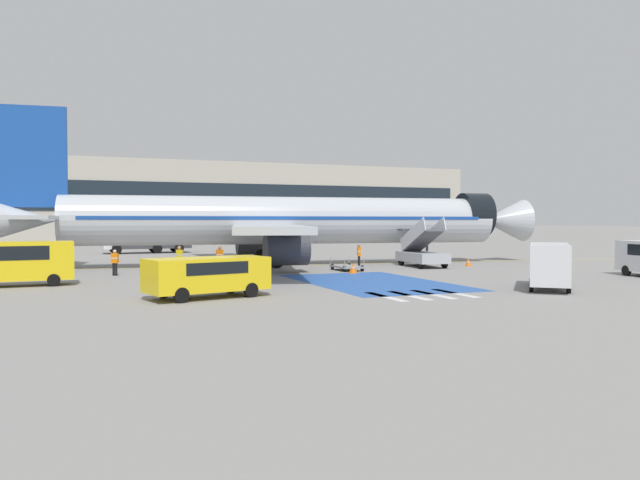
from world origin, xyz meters
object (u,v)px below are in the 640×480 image
ground_crew_0 (179,258)px  ground_crew_1 (115,261)px  fuel_tanker (147,237)px  baggage_cart (347,267)px  service_van_0 (549,262)px  airliner (280,221)px  ground_crew_2 (359,254)px  service_van_3 (207,273)px  traffic_cone_1 (197,268)px  terminal_building (145,202)px  service_van_2 (19,260)px  boarding_stairs_forward (422,254)px  traffic_cone_0 (353,268)px  traffic_cone_2 (468,262)px  ground_crew_3 (220,258)px

ground_crew_0 → ground_crew_1: (-3.84, 0.28, -0.11)m
fuel_tanker → baggage_cart: (9.97, -28.26, -1.39)m
service_van_0 → baggage_cart: 14.81m
airliner → fuel_tanker: bearing=-155.2°
ground_crew_2 → service_van_3: bearing=-27.9°
ground_crew_1 → baggage_cart: bearing=23.8°
ground_crew_2 → traffic_cone_1: ground_crew_2 is taller
fuel_tanker → terminal_building: (3.55, 35.93, 4.70)m
fuel_tanker → service_van_2: (-9.73, -31.31, -0.29)m
service_van_3 → terminal_building: terminal_building is taller
ground_crew_0 → traffic_cone_1: size_ratio=2.68×
boarding_stairs_forward → traffic_cone_0: 7.68m
airliner → traffic_cone_2: (12.65, -5.97, -3.08)m
airliner → service_van_3: 20.04m
ground_crew_3 → fuel_tanker: bearing=-97.3°
fuel_tanker → ground_crew_2: size_ratio=5.26×
service_van_3 → ground_crew_3: (3.25, 12.25, -0.07)m
baggage_cart → traffic_cone_2: bearing=-177.0°
ground_crew_2 → service_van_0: bearing=26.6°
service_van_0 → boarding_stairs_forward: bearing=123.8°
service_van_2 → ground_crew_0: (8.78, 4.37, -0.34)m
ground_crew_0 → ground_crew_2: (12.84, 0.86, -0.05)m
traffic_cone_2 → airliner: bearing=154.7°
ground_crew_0 → traffic_cone_2: ground_crew_0 is taller
baggage_cart → ground_crew_1: size_ratio=1.65×
airliner → ground_crew_0: airliner is taller
service_van_3 → fuel_tanker: bearing=-16.7°
service_van_0 → ground_crew_2: service_van_0 is taller
service_van_0 → baggage_cart: size_ratio=1.94×
service_van_2 → baggage_cart: size_ratio=2.02×
service_van_2 → ground_crew_3: bearing=106.4°
traffic_cone_0 → terminal_building: size_ratio=0.01×
airliner → traffic_cone_2: 14.33m
service_van_2 → service_van_0: bearing=62.5°
boarding_stairs_forward → service_van_0: 15.25m
baggage_cart → ground_crew_1: 14.86m
ground_crew_2 → terminal_building: terminal_building is taller
service_van_0 → ground_crew_1: 24.87m
traffic_cone_1 → service_van_0: bearing=-47.4°
boarding_stairs_forward → ground_crew_2: bearing=172.5°
traffic_cone_1 → ground_crew_2: bearing=3.1°
ground_crew_3 → ground_crew_0: bearing=-19.3°
service_van_0 → traffic_cone_0: bearing=153.9°
service_van_2 → terminal_building: terminal_building is taller
ground_crew_2 → terminal_building: (-8.34, 62.01, 5.38)m
service_van_3 → traffic_cone_2: 24.70m
ground_crew_0 → terminal_building: terminal_building is taller
baggage_cart → ground_crew_3: ground_crew_3 is taller
boarding_stairs_forward → ground_crew_1: 21.20m
baggage_cart → ground_crew_2: ground_crew_2 is taller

